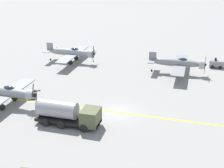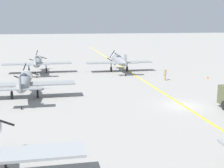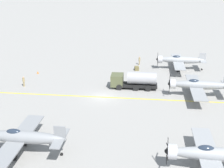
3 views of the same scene
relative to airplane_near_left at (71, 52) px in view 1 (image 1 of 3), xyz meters
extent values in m
plane|color=gray|center=(18.36, 14.05, -2.01)|extent=(400.00, 400.00, 0.00)
cube|color=yellow|center=(18.36, 14.05, -2.01)|extent=(0.30, 160.00, 0.01)
ellipsoid|color=#919496|center=(0.00, -0.41, 0.04)|extent=(1.50, 9.50, 1.42)
cylinder|color=#B7B7BC|center=(0.00, 4.04, 0.04)|extent=(1.58, 0.90, 1.58)
ellipsoid|color=#232D3D|center=(0.00, 0.73, 0.60)|extent=(0.80, 1.70, 0.76)
cube|color=#919496|center=(0.00, 0.35, -0.30)|extent=(12.00, 2.10, 0.16)
cube|color=#919496|center=(0.00, -4.50, 0.19)|extent=(4.40, 1.10, 0.12)
cube|color=#919496|center=(0.00, -4.50, 0.84)|extent=(0.14, 1.30, 1.60)
sphere|color=black|center=(0.00, 4.54, 0.04)|extent=(0.56, 0.56, 0.56)
cube|color=black|center=(-0.80, 4.54, -0.31)|extent=(1.66, 0.06, 0.82)
cube|color=black|center=(0.35, 4.54, -0.77)|extent=(0.82, 0.06, 1.66)
cube|color=black|center=(0.80, 4.54, 0.38)|extent=(1.66, 0.06, 0.82)
cube|color=black|center=(-0.35, 4.54, 0.84)|extent=(0.82, 0.06, 1.66)
cylinder|color=black|center=(-1.50, 0.35, -0.93)|extent=(0.14, 0.14, 1.26)
cylinder|color=black|center=(-1.50, 0.35, -1.56)|extent=(0.22, 0.90, 0.90)
cylinder|color=black|center=(1.50, 0.35, -0.93)|extent=(0.14, 0.14, 1.26)
cylinder|color=black|center=(1.50, 0.35, -1.56)|extent=(0.22, 0.90, 0.90)
cylinder|color=black|center=(0.00, -4.56, -1.83)|extent=(0.12, 0.36, 0.36)
ellipsoid|color=gray|center=(1.04, 20.12, 0.04)|extent=(1.50, 9.50, 1.42)
cylinder|color=#B7B7BC|center=(1.04, 24.57, 0.04)|extent=(1.58, 0.90, 1.58)
ellipsoid|color=#232D3D|center=(1.04, 21.26, 0.60)|extent=(0.80, 1.70, 0.76)
cube|color=gray|center=(1.04, 20.88, -0.30)|extent=(12.00, 2.10, 0.16)
cube|color=gray|center=(1.04, 16.03, 0.19)|extent=(4.40, 1.10, 0.12)
cube|color=gray|center=(1.04, 16.03, 0.84)|extent=(0.14, 1.30, 1.60)
sphere|color=black|center=(1.04, 25.07, 0.04)|extent=(0.56, 0.56, 0.56)
cube|color=black|center=(0.71, 25.07, 0.85)|extent=(0.78, 0.06, 1.68)
cube|color=black|center=(0.22, 25.07, -0.29)|extent=(1.68, 0.06, 0.78)
cube|color=black|center=(1.36, 25.07, -0.77)|extent=(0.78, 0.06, 1.68)
cube|color=black|center=(1.85, 25.07, 0.36)|extent=(1.68, 0.06, 0.78)
cylinder|color=black|center=(-0.46, 20.88, -0.93)|extent=(0.14, 0.14, 1.26)
cylinder|color=black|center=(-0.46, 20.88, -1.56)|extent=(0.22, 0.90, 0.90)
cylinder|color=black|center=(2.54, 20.88, -0.93)|extent=(0.14, 0.14, 1.26)
cylinder|color=black|center=(2.54, 20.88, -1.56)|extent=(0.22, 0.90, 0.90)
cylinder|color=black|center=(1.04, 15.97, -1.83)|extent=(0.12, 0.36, 0.36)
ellipsoid|color=gray|center=(20.38, -1.79, 0.04)|extent=(1.50, 9.50, 1.42)
cylinder|color=#B7B7BC|center=(20.38, 2.66, 0.04)|extent=(1.58, 0.90, 1.58)
ellipsoid|color=#232D3D|center=(20.38, -0.65, 0.60)|extent=(0.80, 1.70, 0.76)
cube|color=gray|center=(20.38, -1.03, -0.30)|extent=(12.00, 2.10, 0.16)
sphere|color=black|center=(20.38, 3.16, 0.04)|extent=(0.56, 0.56, 0.56)
cube|color=black|center=(20.08, 3.16, -0.79)|extent=(0.72, 0.06, 1.70)
cube|color=black|center=(21.20, 3.16, -0.26)|extent=(1.70, 0.06, 0.72)
cube|color=black|center=(20.67, 3.16, 0.86)|extent=(0.72, 0.06, 1.70)
cube|color=black|center=(19.55, 3.16, 0.33)|extent=(1.70, 0.06, 0.72)
cylinder|color=black|center=(18.88, -1.03, -0.93)|extent=(0.14, 0.14, 1.26)
cylinder|color=black|center=(18.88, -1.03, -1.56)|extent=(0.22, 0.90, 0.90)
cylinder|color=black|center=(21.88, -1.03, -0.93)|extent=(0.14, 0.14, 1.26)
cylinder|color=black|center=(21.88, -1.03, -1.56)|extent=(0.22, 0.90, 0.90)
cube|color=black|center=(23.05, 9.04, -1.39)|extent=(2.25, 8.00, 0.40)
cube|color=#515638|center=(23.05, 12.00, -0.59)|extent=(2.50, 2.08, 2.00)
cylinder|color=#9E9EA3|center=(23.05, 7.72, -0.09)|extent=(2.10, 4.96, 2.10)
cylinder|color=black|center=(21.86, 11.52, -1.51)|extent=(0.30, 1.00, 1.00)
cylinder|color=black|center=(24.24, 11.52, -1.51)|extent=(0.30, 1.00, 1.00)
cylinder|color=black|center=(21.86, 8.64, -1.51)|extent=(0.30, 1.00, 1.00)
cylinder|color=black|center=(24.24, 8.64, -1.51)|extent=(0.30, 1.00, 1.00)
cylinder|color=black|center=(21.86, 6.56, -1.51)|extent=(0.30, 1.00, 1.00)
cylinder|color=black|center=(24.24, 6.56, -1.51)|extent=(0.30, 1.00, 1.00)
cube|color=gray|center=(-4.34, 27.31, -1.21)|extent=(1.40, 2.60, 1.10)
cube|color=black|center=(-4.34, 27.05, -0.44)|extent=(0.70, 0.36, 0.44)
cylinder|color=black|center=(-5.03, 28.02, -1.71)|extent=(0.20, 0.60, 0.60)
cylinder|color=black|center=(-3.66, 28.02, -1.71)|extent=(0.20, 0.60, 0.60)
cylinder|color=black|center=(-5.03, 26.59, -1.71)|extent=(0.20, 0.60, 0.60)
cylinder|color=black|center=(-3.66, 26.59, -1.71)|extent=(0.20, 0.60, 0.60)
camera|label=1|loc=(54.16, 23.34, 17.11)|focal=50.00mm
camera|label=2|loc=(4.22, -16.92, 7.11)|focal=50.00mm
camera|label=3|loc=(-27.94, 6.94, 17.41)|focal=50.00mm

